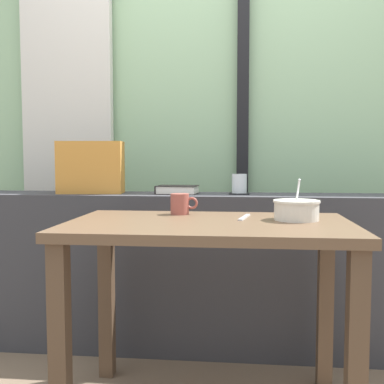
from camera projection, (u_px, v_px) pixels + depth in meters
outdoor_backdrop at (213, 86)px, 2.87m from camera, size 4.80×0.08×2.80m
curtain_left_panel at (68, 110)px, 2.87m from camera, size 0.56×0.06×2.50m
window_divider_post at (243, 101)px, 2.79m from camera, size 0.07×0.05×2.60m
dark_console_ledge at (204, 272)px, 2.32m from camera, size 2.80×0.30×0.78m
breakfast_table at (209, 256)px, 1.71m from camera, size 1.03×0.63×0.73m
coaster_square at (239, 193)px, 2.30m from camera, size 0.10×0.10×0.00m
juice_glass at (239, 184)px, 2.29m from camera, size 0.07×0.07×0.09m
closed_book at (177, 190)px, 2.31m from camera, size 0.21×0.16×0.04m
throw_pillow at (91, 167)px, 2.34m from camera, size 0.33×0.17×0.26m
soup_bowl at (296, 210)px, 1.73m from camera, size 0.17×0.17×0.16m
fork_utensil at (244, 217)px, 1.80m from camera, size 0.05×0.17×0.01m
ceramic_mug at (180, 204)px, 1.91m from camera, size 0.11×0.08×0.08m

